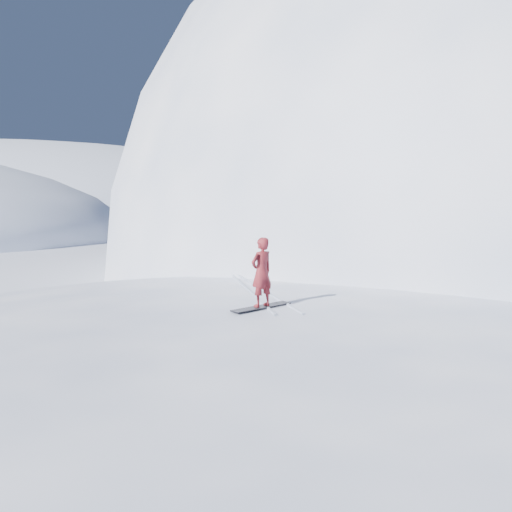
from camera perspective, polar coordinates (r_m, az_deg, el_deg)
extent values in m
plane|color=white|center=(10.33, 6.29, -21.85)|extent=(400.00, 400.00, 0.00)
ellipsoid|color=white|center=(13.20, 7.46, -15.41)|extent=(36.00, 28.00, 4.80)
ellipsoid|color=white|center=(42.71, 27.16, -0.98)|extent=(60.00, 56.00, 56.00)
ellipsoid|color=white|center=(31.70, 15.33, -2.80)|extent=(28.00, 24.00, 18.00)
ellipsoid|color=white|center=(124.80, -25.12, 3.43)|extent=(140.00, 90.00, 36.00)
ellipsoid|color=white|center=(15.62, -6.43, -11.92)|extent=(7.00, 6.30, 1.00)
cube|color=black|center=(11.69, 0.64, -5.83)|extent=(1.54, 1.17, 0.03)
imported|color=maroon|center=(11.55, 0.64, -1.85)|extent=(0.70, 0.65, 1.61)
cube|color=silver|center=(13.81, -0.75, -3.93)|extent=(0.50, 5.99, 0.04)
cube|color=silver|center=(13.87, 0.93, -3.89)|extent=(0.93, 5.95, 0.04)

